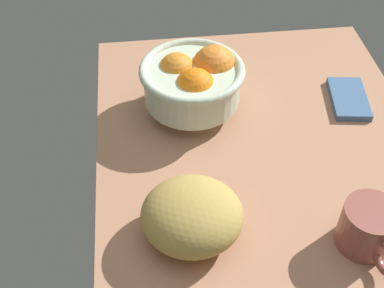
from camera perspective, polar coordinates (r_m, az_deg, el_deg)
name	(u,v)px	position (r cm, az deg, el deg)	size (l,w,h in cm)	color
ground_plane	(260,146)	(95.54, 7.62, -0.18)	(70.42, 60.17, 3.00)	tan
fruit_bowl	(194,81)	(95.77, 0.24, 7.11)	(19.70, 19.70, 12.31)	silver
bread_loaf	(192,216)	(76.66, 0.00, -8.07)	(15.58, 14.53, 8.96)	tan
napkin_folded	(349,99)	(106.07, 17.24, 4.91)	(12.12, 6.90, 1.35)	#476A94
mug	(368,229)	(80.43, 19.25, -8.98)	(12.35, 8.37, 7.70)	#975044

